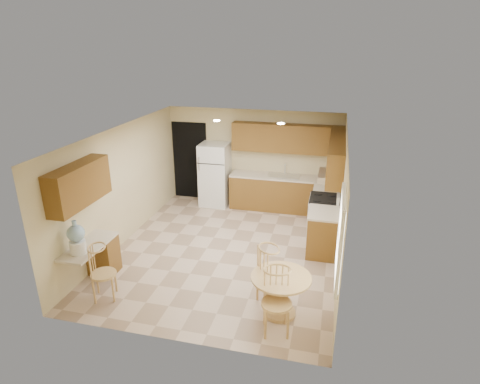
% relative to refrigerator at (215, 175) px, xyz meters
% --- Properties ---
extents(floor, '(5.50, 5.50, 0.00)m').
position_rel_refrigerator_xyz_m(floor, '(0.95, -2.40, -0.82)').
color(floor, '#C5A88F').
rests_on(floor, ground).
extents(ceiling, '(4.50, 5.50, 0.02)m').
position_rel_refrigerator_xyz_m(ceiling, '(0.95, -2.40, 1.68)').
color(ceiling, white).
rests_on(ceiling, wall_back).
extents(wall_back, '(4.50, 0.02, 2.50)m').
position_rel_refrigerator_xyz_m(wall_back, '(0.95, 0.35, 0.43)').
color(wall_back, beige).
rests_on(wall_back, floor).
extents(wall_front, '(4.50, 0.02, 2.50)m').
position_rel_refrigerator_xyz_m(wall_front, '(0.95, -5.15, 0.43)').
color(wall_front, beige).
rests_on(wall_front, floor).
extents(wall_left, '(0.02, 5.50, 2.50)m').
position_rel_refrigerator_xyz_m(wall_left, '(-1.30, -2.40, 0.43)').
color(wall_left, beige).
rests_on(wall_left, floor).
extents(wall_right, '(0.02, 5.50, 2.50)m').
position_rel_refrigerator_xyz_m(wall_right, '(3.20, -2.40, 0.43)').
color(wall_right, beige).
rests_on(wall_right, floor).
extents(doorway, '(0.90, 0.02, 2.10)m').
position_rel_refrigerator_xyz_m(doorway, '(-0.80, 0.34, 0.23)').
color(doorway, black).
rests_on(doorway, floor).
extents(base_cab_back, '(2.75, 0.60, 0.87)m').
position_rel_refrigerator_xyz_m(base_cab_back, '(1.83, 0.05, -0.39)').
color(base_cab_back, brown).
rests_on(base_cab_back, floor).
extents(counter_back, '(2.75, 0.63, 0.04)m').
position_rel_refrigerator_xyz_m(counter_back, '(1.83, 0.05, 0.07)').
color(counter_back, beige).
rests_on(counter_back, base_cab_back).
extents(base_cab_right_a, '(0.60, 0.59, 0.87)m').
position_rel_refrigerator_xyz_m(base_cab_right_a, '(2.90, -0.54, -0.39)').
color(base_cab_right_a, brown).
rests_on(base_cab_right_a, floor).
extents(counter_right_a, '(0.63, 0.59, 0.04)m').
position_rel_refrigerator_xyz_m(counter_right_a, '(2.90, -0.54, 0.07)').
color(counter_right_a, beige).
rests_on(counter_right_a, base_cab_right_a).
extents(base_cab_right_b, '(0.60, 0.80, 0.87)m').
position_rel_refrigerator_xyz_m(base_cab_right_b, '(2.90, -2.00, -0.39)').
color(base_cab_right_b, brown).
rests_on(base_cab_right_b, floor).
extents(counter_right_b, '(0.63, 0.80, 0.04)m').
position_rel_refrigerator_xyz_m(counter_right_b, '(2.90, -2.00, 0.07)').
color(counter_right_b, beige).
rests_on(counter_right_b, base_cab_right_b).
extents(upper_cab_back, '(2.75, 0.33, 0.70)m').
position_rel_refrigerator_xyz_m(upper_cab_back, '(1.83, 0.19, 1.03)').
color(upper_cab_back, brown).
rests_on(upper_cab_back, wall_back).
extents(upper_cab_right, '(0.33, 2.42, 0.70)m').
position_rel_refrigerator_xyz_m(upper_cab_right, '(3.04, -1.19, 1.03)').
color(upper_cab_right, brown).
rests_on(upper_cab_right, wall_right).
extents(upper_cab_left, '(0.33, 1.40, 0.70)m').
position_rel_refrigerator_xyz_m(upper_cab_left, '(-1.13, -4.00, 1.03)').
color(upper_cab_left, brown).
rests_on(upper_cab_left, wall_left).
extents(sink, '(0.78, 0.44, 0.01)m').
position_rel_refrigerator_xyz_m(sink, '(1.80, 0.05, 0.09)').
color(sink, silver).
rests_on(sink, counter_back).
extents(range_hood, '(0.50, 0.76, 0.14)m').
position_rel_refrigerator_xyz_m(range_hood, '(2.95, -1.22, 0.60)').
color(range_hood, silver).
rests_on(range_hood, upper_cab_right).
extents(desk_pedestal, '(0.48, 0.42, 0.72)m').
position_rel_refrigerator_xyz_m(desk_pedestal, '(-1.05, -3.72, -0.46)').
color(desk_pedestal, brown).
rests_on(desk_pedestal, floor).
extents(desk_top, '(0.50, 1.20, 0.04)m').
position_rel_refrigerator_xyz_m(desk_top, '(-1.05, -4.10, -0.07)').
color(desk_top, beige).
rests_on(desk_top, desk_pedestal).
extents(window, '(0.06, 1.12, 1.30)m').
position_rel_refrigerator_xyz_m(window, '(3.18, -4.25, 0.68)').
color(window, white).
rests_on(window, wall_right).
extents(can_light_a, '(0.14, 0.14, 0.02)m').
position_rel_refrigerator_xyz_m(can_light_a, '(0.45, -1.20, 1.66)').
color(can_light_a, white).
rests_on(can_light_a, ceiling).
extents(can_light_b, '(0.14, 0.14, 0.02)m').
position_rel_refrigerator_xyz_m(can_light_b, '(1.85, -1.20, 1.66)').
color(can_light_b, white).
rests_on(can_light_b, ceiling).
extents(refrigerator, '(0.73, 0.71, 1.65)m').
position_rel_refrigerator_xyz_m(refrigerator, '(0.00, 0.00, 0.00)').
color(refrigerator, white).
rests_on(refrigerator, floor).
extents(stove, '(0.65, 0.76, 1.09)m').
position_rel_refrigerator_xyz_m(stove, '(2.88, -1.22, -0.36)').
color(stove, white).
rests_on(stove, floor).
extents(dining_table, '(0.95, 0.95, 0.70)m').
position_rel_refrigerator_xyz_m(dining_table, '(2.35, -4.18, -0.37)').
color(dining_table, tan).
rests_on(dining_table, floor).
extents(chair_table_a, '(0.46, 0.58, 1.05)m').
position_rel_refrigerator_xyz_m(chair_table_a, '(2.16, -4.03, -0.19)').
color(chair_table_a, tan).
rests_on(chair_table_a, floor).
extents(chair_table_b, '(0.46, 0.48, 1.04)m').
position_rel_refrigerator_xyz_m(chair_table_b, '(2.35, -4.70, -0.19)').
color(chair_table_b, tan).
rests_on(chair_table_b, floor).
extents(chair_desk, '(0.43, 0.55, 0.96)m').
position_rel_refrigerator_xyz_m(chair_desk, '(-0.60, -4.53, -0.24)').
color(chair_desk, tan).
rests_on(chair_desk, floor).
extents(water_crock, '(0.29, 0.29, 0.60)m').
position_rel_refrigerator_xyz_m(water_crock, '(-1.05, -4.38, 0.21)').
color(water_crock, white).
rests_on(water_crock, desk_top).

